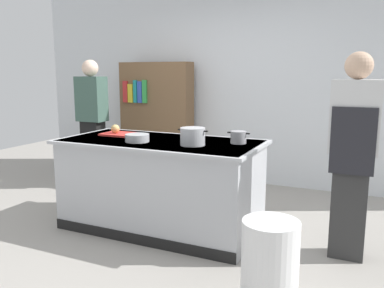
{
  "coord_description": "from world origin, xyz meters",
  "views": [
    {
      "loc": [
        1.91,
        -3.4,
        1.56
      ],
      "look_at": [
        0.25,
        0.2,
        0.85
      ],
      "focal_mm": 37.71,
      "sensor_mm": 36.0,
      "label": 1
    }
  ],
  "objects_px": {
    "sauce_pan": "(238,137)",
    "person_chef": "(353,152)",
    "mixing_bowl": "(137,138)",
    "bookshelf": "(156,120)",
    "trash_bin": "(270,265)",
    "person_guest": "(92,120)",
    "onion": "(115,129)",
    "stock_pot": "(193,136)"
  },
  "relations": [
    {
      "from": "trash_bin",
      "to": "person_chef",
      "type": "height_order",
      "value": "person_chef"
    },
    {
      "from": "trash_bin",
      "to": "person_chef",
      "type": "bearing_deg",
      "value": 68.17
    },
    {
      "from": "person_chef",
      "to": "person_guest",
      "type": "height_order",
      "value": "same"
    },
    {
      "from": "trash_bin",
      "to": "person_guest",
      "type": "distance_m",
      "value": 3.57
    },
    {
      "from": "onion",
      "to": "trash_bin",
      "type": "relative_size",
      "value": 0.15
    },
    {
      "from": "person_chef",
      "to": "trash_bin",
      "type": "bearing_deg",
      "value": 142.62
    },
    {
      "from": "mixing_bowl",
      "to": "person_chef",
      "type": "distance_m",
      "value": 1.93
    },
    {
      "from": "sauce_pan",
      "to": "mixing_bowl",
      "type": "relative_size",
      "value": 0.93
    },
    {
      "from": "sauce_pan",
      "to": "trash_bin",
      "type": "xyz_separation_m",
      "value": [
        0.59,
        -1.09,
        -0.65
      ]
    },
    {
      "from": "mixing_bowl",
      "to": "bookshelf",
      "type": "distance_m",
      "value": 2.16
    },
    {
      "from": "mixing_bowl",
      "to": "sauce_pan",
      "type": "bearing_deg",
      "value": 19.57
    },
    {
      "from": "onion",
      "to": "bookshelf",
      "type": "xyz_separation_m",
      "value": [
        -0.47,
        1.7,
        -0.11
      ]
    },
    {
      "from": "mixing_bowl",
      "to": "person_guest",
      "type": "distance_m",
      "value": 1.85
    },
    {
      "from": "sauce_pan",
      "to": "mixing_bowl",
      "type": "height_order",
      "value": "sauce_pan"
    },
    {
      "from": "person_guest",
      "to": "bookshelf",
      "type": "bearing_deg",
      "value": 129.57
    },
    {
      "from": "onion",
      "to": "bookshelf",
      "type": "height_order",
      "value": "bookshelf"
    },
    {
      "from": "trash_bin",
      "to": "bookshelf",
      "type": "height_order",
      "value": "bookshelf"
    },
    {
      "from": "stock_pot",
      "to": "bookshelf",
      "type": "bearing_deg",
      "value": 127.62
    },
    {
      "from": "stock_pot",
      "to": "bookshelf",
      "type": "xyz_separation_m",
      "value": [
        -1.47,
        1.9,
        -0.13
      ]
    },
    {
      "from": "stock_pot",
      "to": "sauce_pan",
      "type": "distance_m",
      "value": 0.44
    },
    {
      "from": "onion",
      "to": "sauce_pan",
      "type": "relative_size",
      "value": 0.43
    },
    {
      "from": "sauce_pan",
      "to": "person_chef",
      "type": "distance_m",
      "value": 1.01
    },
    {
      "from": "mixing_bowl",
      "to": "trash_bin",
      "type": "relative_size",
      "value": 0.38
    },
    {
      "from": "sauce_pan",
      "to": "person_chef",
      "type": "relative_size",
      "value": 0.12
    },
    {
      "from": "trash_bin",
      "to": "person_chef",
      "type": "xyz_separation_m",
      "value": [
        0.41,
        1.03,
        0.61
      ]
    },
    {
      "from": "mixing_bowl",
      "to": "person_chef",
      "type": "height_order",
      "value": "person_chef"
    },
    {
      "from": "mixing_bowl",
      "to": "trash_bin",
      "type": "bearing_deg",
      "value": -27.16
    },
    {
      "from": "sauce_pan",
      "to": "bookshelf",
      "type": "xyz_separation_m",
      "value": [
        -1.82,
        1.64,
        -0.11
      ]
    },
    {
      "from": "mixing_bowl",
      "to": "bookshelf",
      "type": "height_order",
      "value": "bookshelf"
    },
    {
      "from": "mixing_bowl",
      "to": "person_chef",
      "type": "bearing_deg",
      "value": 7.8
    },
    {
      "from": "person_chef",
      "to": "person_guest",
      "type": "xyz_separation_m",
      "value": [
        -3.36,
        0.89,
        -0.0
      ]
    },
    {
      "from": "mixing_bowl",
      "to": "person_chef",
      "type": "relative_size",
      "value": 0.13
    },
    {
      "from": "onion",
      "to": "bookshelf",
      "type": "distance_m",
      "value": 1.77
    },
    {
      "from": "mixing_bowl",
      "to": "trash_bin",
      "type": "height_order",
      "value": "mixing_bowl"
    },
    {
      "from": "stock_pot",
      "to": "mixing_bowl",
      "type": "relative_size",
      "value": 1.27
    },
    {
      "from": "sauce_pan",
      "to": "bookshelf",
      "type": "bearing_deg",
      "value": 137.96
    },
    {
      "from": "mixing_bowl",
      "to": "trash_bin",
      "type": "xyz_separation_m",
      "value": [
        1.5,
        -0.77,
        -0.63
      ]
    },
    {
      "from": "onion",
      "to": "stock_pot",
      "type": "height_order",
      "value": "stock_pot"
    },
    {
      "from": "onion",
      "to": "stock_pot",
      "type": "xyz_separation_m",
      "value": [
        1.0,
        -0.21,
        0.01
      ]
    },
    {
      "from": "onion",
      "to": "trash_bin",
      "type": "distance_m",
      "value": 2.29
    },
    {
      "from": "trash_bin",
      "to": "person_guest",
      "type": "bearing_deg",
      "value": 146.91
    },
    {
      "from": "person_chef",
      "to": "onion",
      "type": "bearing_deg",
      "value": 74.43
    }
  ]
}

